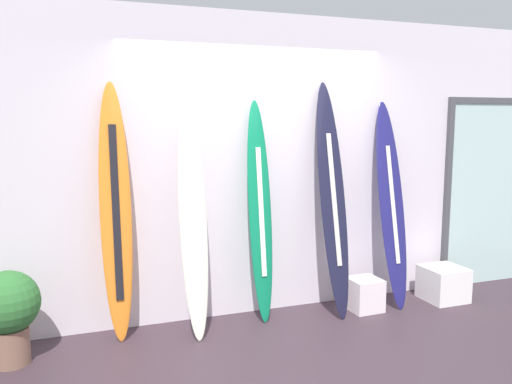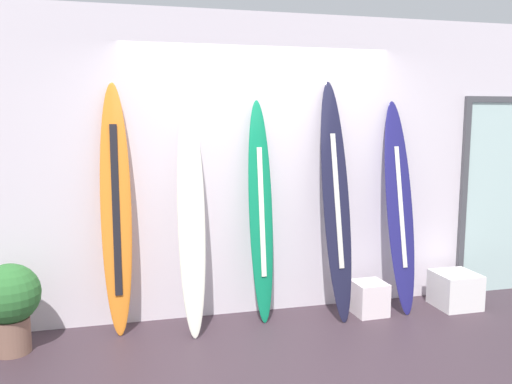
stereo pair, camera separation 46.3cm
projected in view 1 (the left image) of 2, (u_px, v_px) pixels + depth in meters
ground at (312, 367)px, 3.96m from camera, size 8.00×8.00×0.04m
wall_back at (254, 166)px, 4.97m from camera, size 7.20×0.20×2.80m
surfboard_sunset at (116, 214)px, 4.32m from camera, size 0.26×0.31×2.15m
surfboard_ivory at (193, 219)px, 4.44m from camera, size 0.26×0.52×2.01m
surfboard_emerald at (260, 213)px, 4.74m from camera, size 0.24×0.33×2.02m
surfboard_charcoal at (333, 201)px, 4.89m from camera, size 0.29×0.51×2.19m
surfboard_navy at (392, 206)px, 5.14m from camera, size 0.28×0.48×2.02m
display_block_left at (364, 294)px, 5.07m from camera, size 0.30×0.30×0.31m
display_block_center at (443, 284)px, 5.35m from camera, size 0.40×0.40×0.34m
glass_door at (486, 189)px, 5.82m from camera, size 1.14×0.06×2.07m
potted_plant at (8, 310)px, 3.91m from camera, size 0.47×0.47×0.72m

